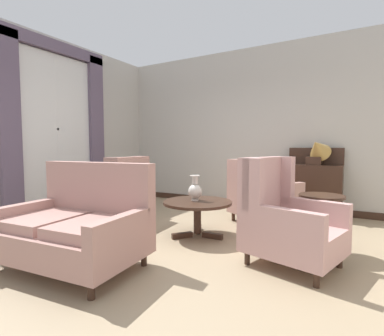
{
  "coord_description": "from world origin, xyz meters",
  "views": [
    {
      "loc": [
        1.87,
        -2.95,
        1.19
      ],
      "look_at": [
        -0.39,
        0.96,
        0.88
      ],
      "focal_mm": 27.41,
      "sensor_mm": 36.0,
      "label": 1
    }
  ],
  "objects_px": {
    "armchair_near_sideboard": "(261,196)",
    "gramophone": "(317,150)",
    "coffee_table": "(197,207)",
    "settee": "(77,226)",
    "armchair_near_window": "(120,194)",
    "porcelain_vase": "(195,190)",
    "side_table": "(321,218)",
    "armchair_beside_settee": "(284,220)",
    "sideboard": "(314,187)"
  },
  "relations": [
    {
      "from": "settee",
      "to": "armchair_beside_settee",
      "type": "bearing_deg",
      "value": 26.61
    },
    {
      "from": "porcelain_vase",
      "to": "gramophone",
      "type": "height_order",
      "value": "gramophone"
    },
    {
      "from": "armchair_beside_settee",
      "to": "armchair_near_window",
      "type": "height_order",
      "value": "armchair_beside_settee"
    },
    {
      "from": "armchair_near_sideboard",
      "to": "armchair_beside_settee",
      "type": "relative_size",
      "value": 1.08
    },
    {
      "from": "side_table",
      "to": "gramophone",
      "type": "xyz_separation_m",
      "value": [
        -0.27,
        1.74,
        0.75
      ]
    },
    {
      "from": "coffee_table",
      "to": "armchair_near_sideboard",
      "type": "relative_size",
      "value": 0.78
    },
    {
      "from": "coffee_table",
      "to": "gramophone",
      "type": "relative_size",
      "value": 1.74
    },
    {
      "from": "gramophone",
      "to": "armchair_near_sideboard",
      "type": "bearing_deg",
      "value": -131.53
    },
    {
      "from": "coffee_table",
      "to": "sideboard",
      "type": "bearing_deg",
      "value": 59.32
    },
    {
      "from": "side_table",
      "to": "sideboard",
      "type": "distance_m",
      "value": 1.87
    },
    {
      "from": "coffee_table",
      "to": "armchair_beside_settee",
      "type": "relative_size",
      "value": 0.84
    },
    {
      "from": "sideboard",
      "to": "gramophone",
      "type": "xyz_separation_m",
      "value": [
        0.05,
        -0.09,
        0.64
      ]
    },
    {
      "from": "settee",
      "to": "armchair_near_window",
      "type": "distance_m",
      "value": 1.88
    },
    {
      "from": "coffee_table",
      "to": "side_table",
      "type": "xyz_separation_m",
      "value": [
        1.51,
        0.16,
        0.0
      ]
    },
    {
      "from": "porcelain_vase",
      "to": "side_table",
      "type": "bearing_deg",
      "value": 5.39
    },
    {
      "from": "settee",
      "to": "armchair_near_sideboard",
      "type": "relative_size",
      "value": 1.25
    },
    {
      "from": "coffee_table",
      "to": "armchair_near_window",
      "type": "height_order",
      "value": "armchair_near_window"
    },
    {
      "from": "armchair_near_window",
      "to": "side_table",
      "type": "xyz_separation_m",
      "value": [
        3.03,
        0.03,
        -0.04
      ]
    },
    {
      "from": "armchair_near_sideboard",
      "to": "gramophone",
      "type": "distance_m",
      "value": 1.29
    },
    {
      "from": "sideboard",
      "to": "gramophone",
      "type": "relative_size",
      "value": 2.24
    },
    {
      "from": "coffee_table",
      "to": "sideboard",
      "type": "distance_m",
      "value": 2.33
    },
    {
      "from": "armchair_near_window",
      "to": "side_table",
      "type": "bearing_deg",
      "value": 85.44
    },
    {
      "from": "porcelain_vase",
      "to": "side_table",
      "type": "xyz_separation_m",
      "value": [
        1.55,
        0.15,
        -0.22
      ]
    },
    {
      "from": "armchair_near_sideboard",
      "to": "armchair_beside_settee",
      "type": "xyz_separation_m",
      "value": [
        0.69,
        -1.47,
        0.03
      ]
    },
    {
      "from": "porcelain_vase",
      "to": "armchair_near_window",
      "type": "relative_size",
      "value": 0.33
    },
    {
      "from": "coffee_table",
      "to": "armchair_beside_settee",
      "type": "xyz_separation_m",
      "value": [
        1.22,
        -0.36,
        0.06
      ]
    },
    {
      "from": "coffee_table",
      "to": "porcelain_vase",
      "type": "bearing_deg",
      "value": 160.84
    },
    {
      "from": "coffee_table",
      "to": "gramophone",
      "type": "distance_m",
      "value": 2.39
    },
    {
      "from": "side_table",
      "to": "armchair_beside_settee",
      "type": "bearing_deg",
      "value": -118.62
    },
    {
      "from": "coffee_table",
      "to": "gramophone",
      "type": "height_order",
      "value": "gramophone"
    },
    {
      "from": "side_table",
      "to": "sideboard",
      "type": "height_order",
      "value": "sideboard"
    },
    {
      "from": "gramophone",
      "to": "coffee_table",
      "type": "bearing_deg",
      "value": -122.94
    },
    {
      "from": "settee",
      "to": "coffee_table",
      "type": "bearing_deg",
      "value": 63.8
    },
    {
      "from": "armchair_beside_settee",
      "to": "side_table",
      "type": "height_order",
      "value": "armchair_beside_settee"
    },
    {
      "from": "coffee_table",
      "to": "gramophone",
      "type": "xyz_separation_m",
      "value": [
        1.23,
        1.91,
        0.76
      ]
    },
    {
      "from": "porcelain_vase",
      "to": "gramophone",
      "type": "xyz_separation_m",
      "value": [
        1.28,
        1.89,
        0.53
      ]
    },
    {
      "from": "armchair_near_sideboard",
      "to": "gramophone",
      "type": "bearing_deg",
      "value": -100.91
    },
    {
      "from": "porcelain_vase",
      "to": "gramophone",
      "type": "distance_m",
      "value": 2.34
    },
    {
      "from": "armchair_beside_settee",
      "to": "armchair_near_sideboard",
      "type": "bearing_deg",
      "value": 39.86
    },
    {
      "from": "armchair_near_sideboard",
      "to": "armchair_near_window",
      "type": "distance_m",
      "value": 2.28
    },
    {
      "from": "coffee_table",
      "to": "porcelain_vase",
      "type": "distance_m",
      "value": 0.23
    },
    {
      "from": "porcelain_vase",
      "to": "armchair_near_window",
      "type": "xyz_separation_m",
      "value": [
        -1.48,
        0.11,
        -0.18
      ]
    },
    {
      "from": "porcelain_vase",
      "to": "sideboard",
      "type": "xyz_separation_m",
      "value": [
        1.23,
        1.98,
        -0.1
      ]
    },
    {
      "from": "armchair_near_window",
      "to": "side_table",
      "type": "distance_m",
      "value": 3.03
    },
    {
      "from": "armchair_beside_settee",
      "to": "side_table",
      "type": "distance_m",
      "value": 0.6
    },
    {
      "from": "sideboard",
      "to": "gramophone",
      "type": "bearing_deg",
      "value": -61.78
    },
    {
      "from": "armchair_near_window",
      "to": "armchair_beside_settee",
      "type": "bearing_deg",
      "value": 74.6
    },
    {
      "from": "coffee_table",
      "to": "armchair_near_window",
      "type": "xyz_separation_m",
      "value": [
        -1.53,
        0.13,
        0.04
      ]
    },
    {
      "from": "settee",
      "to": "armchair_near_sideboard",
      "type": "xyz_separation_m",
      "value": [
        1.09,
        2.59,
        0.02
      ]
    },
    {
      "from": "coffee_table",
      "to": "side_table",
      "type": "bearing_deg",
      "value": 6.18
    }
  ]
}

